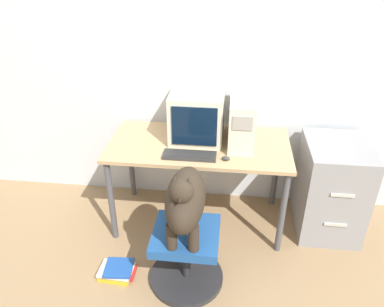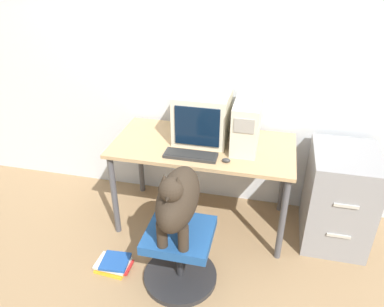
% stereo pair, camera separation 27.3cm
% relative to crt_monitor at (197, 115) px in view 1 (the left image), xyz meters
% --- Properties ---
extents(ground_plane, '(12.00, 12.00, 0.00)m').
position_rel_crt_monitor_xyz_m(ground_plane, '(0.03, -0.47, -0.98)').
color(ground_plane, '#937551').
extents(wall_back, '(8.00, 0.05, 2.60)m').
position_rel_crt_monitor_xyz_m(wall_back, '(0.03, 0.32, 0.32)').
color(wall_back, silver).
rests_on(wall_back, ground_plane).
extents(desk, '(1.46, 0.72, 0.78)m').
position_rel_crt_monitor_xyz_m(desk, '(0.03, -0.11, -0.29)').
color(desk, tan).
rests_on(desk, ground_plane).
extents(crt_monitor, '(0.42, 0.44, 0.40)m').
position_rel_crt_monitor_xyz_m(crt_monitor, '(0.00, 0.00, 0.00)').
color(crt_monitor, beige).
rests_on(crt_monitor, desk).
extents(pc_tower, '(0.20, 0.50, 0.39)m').
position_rel_crt_monitor_xyz_m(pc_tower, '(0.36, -0.04, -0.01)').
color(pc_tower, beige).
rests_on(pc_tower, desk).
extents(keyboard, '(0.40, 0.14, 0.03)m').
position_rel_crt_monitor_xyz_m(keyboard, '(-0.02, -0.33, -0.19)').
color(keyboard, '#2D2D2D').
rests_on(keyboard, desk).
extents(computer_mouse, '(0.06, 0.04, 0.03)m').
position_rel_crt_monitor_xyz_m(computer_mouse, '(0.25, -0.35, -0.18)').
color(computer_mouse, '#333333').
rests_on(computer_mouse, desk).
extents(office_chair, '(0.55, 0.55, 0.46)m').
position_rel_crt_monitor_xyz_m(office_chair, '(0.01, -0.81, -0.74)').
color(office_chair, '#262628').
rests_on(office_chair, ground_plane).
extents(dog, '(0.26, 0.58, 0.56)m').
position_rel_crt_monitor_xyz_m(dog, '(0.01, -0.83, -0.23)').
color(dog, '#33281E').
rests_on(dog, office_chair).
extents(filing_cabinet, '(0.50, 0.61, 0.81)m').
position_rel_crt_monitor_xyz_m(filing_cabinet, '(1.14, -0.07, -0.57)').
color(filing_cabinet, gray).
rests_on(filing_cabinet, ground_plane).
extents(book_stack_floor, '(0.27, 0.21, 0.08)m').
position_rel_crt_monitor_xyz_m(book_stack_floor, '(-0.51, -0.83, -0.94)').
color(book_stack_floor, gold).
rests_on(book_stack_floor, ground_plane).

